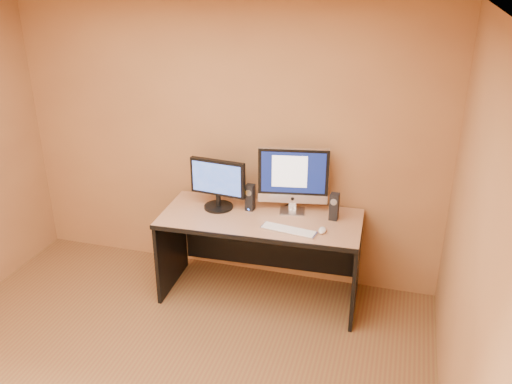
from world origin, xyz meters
TOP-DOWN VIEW (x-y plane):
  - walls at (0.00, 0.00)m, footprint 4.00×4.00m
  - ceiling at (0.00, 0.00)m, footprint 4.00×4.00m
  - desk at (0.45, 1.57)m, footprint 1.76×0.82m
  - imac at (0.69, 1.76)m, footprint 0.64×0.33m
  - second_monitor at (0.04, 1.66)m, footprint 0.54×0.31m
  - speaker_left at (0.32, 1.70)m, footprint 0.08×0.08m
  - speaker_right at (1.06, 1.71)m, footprint 0.08×0.08m
  - keyboard at (0.74, 1.39)m, footprint 0.48×0.19m
  - mouse at (1.01, 1.45)m, footprint 0.06×0.11m
  - cable_a at (0.71, 1.82)m, footprint 0.10×0.22m
  - cable_b at (0.62, 1.88)m, footprint 0.09×0.18m

SIDE VIEW (x-z plane):
  - desk at x=0.45m, z-range 0.00..0.80m
  - cable_a at x=0.71m, z-range 0.80..0.81m
  - cable_b at x=0.62m, z-range 0.80..0.81m
  - keyboard at x=0.74m, z-range 0.80..0.82m
  - mouse at x=1.01m, z-range 0.80..0.84m
  - speaker_left at x=0.32m, z-range 0.80..1.04m
  - speaker_right at x=1.06m, z-range 0.80..1.04m
  - second_monitor at x=0.04m, z-range 0.80..1.25m
  - imac at x=0.69m, z-range 0.80..1.39m
  - walls at x=0.00m, z-range 0.00..2.60m
  - ceiling at x=0.00m, z-range 2.60..2.60m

